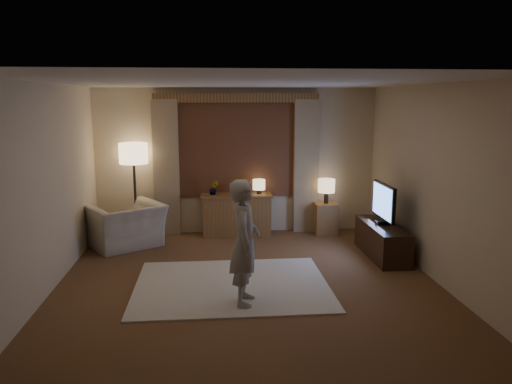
{
  "coord_description": "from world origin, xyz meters",
  "views": [
    {
      "loc": [
        -0.47,
        -6.16,
        2.39
      ],
      "look_at": [
        0.15,
        0.6,
        1.13
      ],
      "focal_mm": 35.0,
      "sensor_mm": 36.0,
      "label": 1
    }
  ],
  "objects": [
    {
      "name": "room",
      "position": [
        0.0,
        0.5,
        1.33
      ],
      "size": [
        5.04,
        5.54,
        2.64
      ],
      "color": "brown",
      "rests_on": "ground"
    },
    {
      "name": "rug",
      "position": [
        -0.22,
        0.01,
        0.01
      ],
      "size": [
        2.5,
        2.0,
        0.02
      ],
      "primitive_type": "cube",
      "color": "beige",
      "rests_on": "floor"
    },
    {
      "name": "sideboard",
      "position": [
        -0.02,
        2.5,
        0.35
      ],
      "size": [
        1.2,
        0.4,
        0.7
      ],
      "primitive_type": "cube",
      "color": "brown",
      "rests_on": "floor"
    },
    {
      "name": "picture_frame",
      "position": [
        -0.02,
        2.5,
        0.8
      ],
      "size": [
        0.16,
        0.02,
        0.2
      ],
      "primitive_type": "cube",
      "color": "brown",
      "rests_on": "sideboard"
    },
    {
      "name": "plant",
      "position": [
        -0.42,
        2.5,
        0.85
      ],
      "size": [
        0.16,
        0.13,
        0.3
      ],
      "primitive_type": "imported",
      "color": "#999999",
      "rests_on": "sideboard"
    },
    {
      "name": "table_lamp_sideboard",
      "position": [
        0.38,
        2.5,
        0.9
      ],
      "size": [
        0.22,
        0.22,
        0.3
      ],
      "color": "black",
      "rests_on": "sideboard"
    },
    {
      "name": "floor_lamp",
      "position": [
        -1.78,
        2.5,
        1.39
      ],
      "size": [
        0.48,
        0.48,
        1.66
      ],
      "color": "black",
      "rests_on": "floor"
    },
    {
      "name": "armchair",
      "position": [
        -1.87,
        1.92,
        0.36
      ],
      "size": [
        1.45,
        1.42,
        0.72
      ],
      "primitive_type": "imported",
      "rotation": [
        0.0,
        0.0,
        -2.55
      ],
      "color": "beige",
      "rests_on": "floor"
    },
    {
      "name": "side_table",
      "position": [
        1.58,
        2.45,
        0.28
      ],
      "size": [
        0.4,
        0.4,
        0.56
      ],
      "primitive_type": "cube",
      "color": "brown",
      "rests_on": "floor"
    },
    {
      "name": "table_lamp_side",
      "position": [
        1.58,
        2.45,
        0.87
      ],
      "size": [
        0.3,
        0.3,
        0.44
      ],
      "color": "black",
      "rests_on": "side_table"
    },
    {
      "name": "tv_stand",
      "position": [
        2.15,
        1.07,
        0.25
      ],
      "size": [
        0.45,
        1.4,
        0.5
      ],
      "primitive_type": "cube",
      "color": "black",
      "rests_on": "floor"
    },
    {
      "name": "tv",
      "position": [
        2.15,
        1.07,
        0.85
      ],
      "size": [
        0.22,
        0.88,
        0.64
      ],
      "color": "black",
      "rests_on": "tv_stand"
    },
    {
      "name": "person",
      "position": [
        -0.09,
        -0.58,
        0.76
      ],
      "size": [
        0.43,
        0.58,
        1.48
      ],
      "primitive_type": "imported",
      "rotation": [
        0.0,
        0.0,
        1.43
      ],
      "color": "#A29E95",
      "rests_on": "rug"
    }
  ]
}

